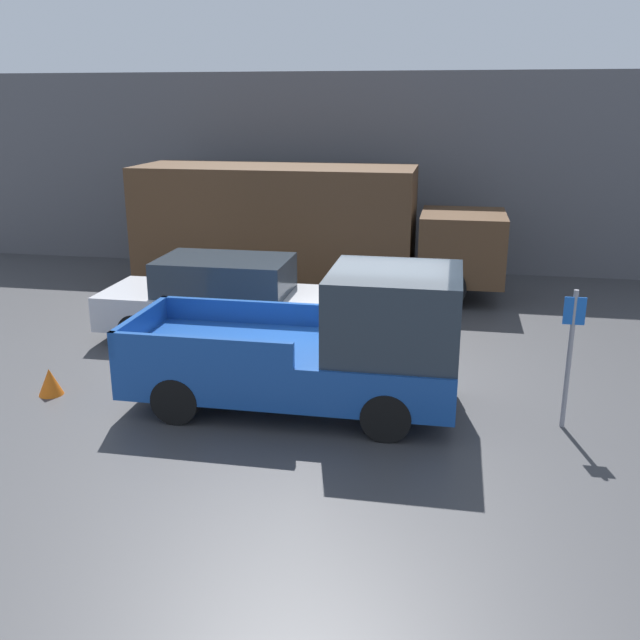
% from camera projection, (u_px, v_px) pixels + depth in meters
% --- Properties ---
extents(ground_plane, '(60.00, 60.00, 0.00)m').
position_uv_depth(ground_plane, '(367.00, 389.00, 11.92)').
color(ground_plane, '#3D3D3F').
extents(building_wall, '(28.00, 0.15, 5.37)m').
position_uv_depth(building_wall, '(409.00, 174.00, 19.54)').
color(building_wall, '#56565B').
rests_on(building_wall, ground).
extents(pickup_truck, '(5.05, 2.11, 2.25)m').
position_uv_depth(pickup_truck, '(326.00, 346.00, 10.90)').
color(pickup_truck, '#194799').
rests_on(pickup_truck, ground).
extents(car, '(4.66, 1.90, 1.66)m').
position_uv_depth(car, '(221.00, 299.00, 14.23)').
color(car, silver).
rests_on(car, ground).
extents(delivery_truck, '(8.98, 2.42, 3.09)m').
position_uv_depth(delivery_truck, '(303.00, 224.00, 17.63)').
color(delivery_truck, '#4C331E').
rests_on(delivery_truck, ground).
extents(parking_sign, '(0.30, 0.07, 2.09)m').
position_uv_depth(parking_sign, '(570.00, 351.00, 10.20)').
color(parking_sign, gray).
rests_on(parking_sign, ground).
extents(newspaper_box, '(0.45, 0.40, 1.14)m').
position_uv_depth(newspaper_box, '(354.00, 250.00, 20.11)').
color(newspaper_box, red).
rests_on(newspaper_box, ground).
extents(traffic_cone, '(0.40, 0.40, 0.45)m').
position_uv_depth(traffic_cone, '(50.00, 382.00, 11.64)').
color(traffic_cone, orange).
rests_on(traffic_cone, ground).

